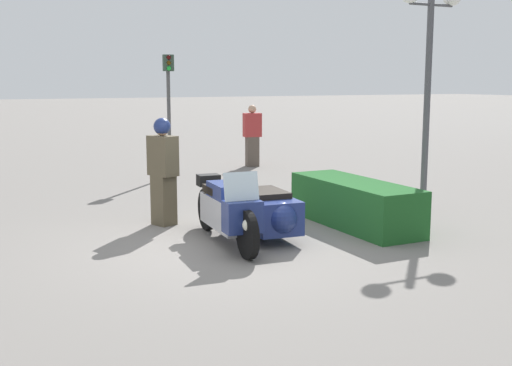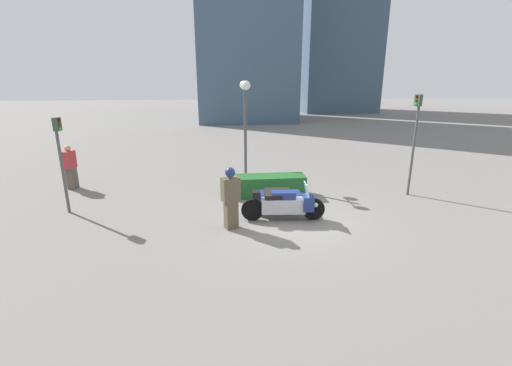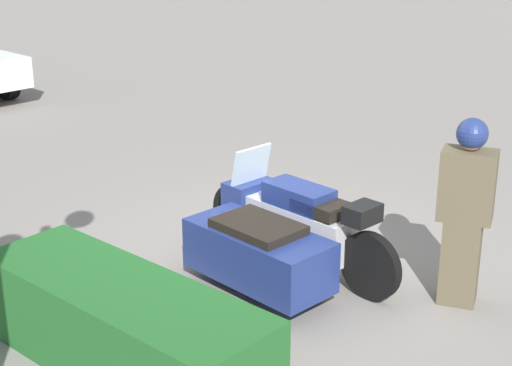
{
  "view_description": "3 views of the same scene",
  "coord_description": "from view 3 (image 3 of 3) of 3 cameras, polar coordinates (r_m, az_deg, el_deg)",
  "views": [
    {
      "loc": [
        8.28,
        -3.69,
        2.41
      ],
      "look_at": [
        -1.01,
        0.87,
        0.75
      ],
      "focal_mm": 45.0,
      "sensor_mm": 36.0,
      "label": 1
    },
    {
      "loc": [
        -2.21,
        -9.55,
        4.02
      ],
      "look_at": [
        -1.05,
        0.61,
        1.02
      ],
      "focal_mm": 24.0,
      "sensor_mm": 36.0,
      "label": 2
    },
    {
      "loc": [
        -4.85,
        5.84,
        3.56
      ],
      "look_at": [
        -0.22,
        0.57,
        1.07
      ],
      "focal_mm": 55.0,
      "sensor_mm": 36.0,
      "label": 3
    }
  ],
  "objects": [
    {
      "name": "hedge_bush_curbside",
      "position": [
        6.46,
        -9.65,
        -10.31
      ],
      "size": [
        2.72,
        0.89,
        0.76
      ],
      "primitive_type": "cube",
      "color": "#1E5623",
      "rests_on": "ground"
    },
    {
      "name": "police_motorcycle",
      "position": [
        7.78,
        0.98,
        -3.88
      ],
      "size": [
        2.54,
        1.41,
        1.16
      ],
      "rotation": [
        0.0,
        0.0,
        -0.08
      ],
      "color": "black",
      "rests_on": "ground"
    },
    {
      "name": "ground_plane",
      "position": [
        8.39,
        1.48,
        -5.56
      ],
      "size": [
        160.0,
        160.0,
        0.0
      ],
      "primitive_type": "plane",
      "color": "slate"
    },
    {
      "name": "officer_rider",
      "position": [
        7.41,
        14.97,
        -1.77
      ],
      "size": [
        0.56,
        0.45,
        1.8
      ],
      "rotation": [
        0.0,
        0.0,
        1.93
      ],
      "color": "brown",
      "rests_on": "ground"
    }
  ]
}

